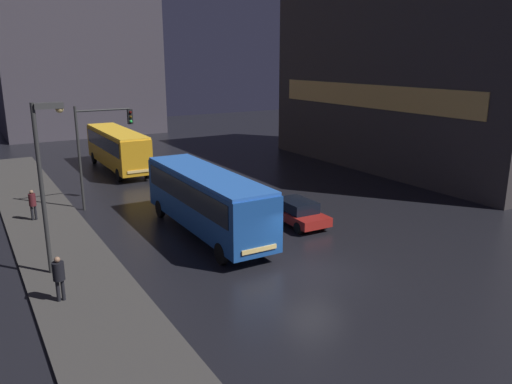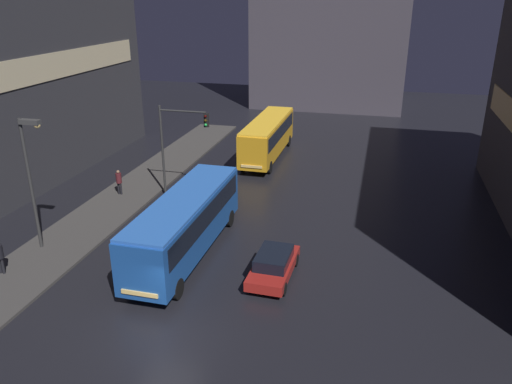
% 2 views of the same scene
% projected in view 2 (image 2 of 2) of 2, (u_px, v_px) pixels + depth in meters
% --- Properties ---
extents(ground_plane, '(120.00, 120.00, 0.00)m').
position_uv_depth(ground_plane, '(166.00, 340.00, 20.38)').
color(ground_plane, black).
extents(sidewalk_left, '(4.00, 48.00, 0.15)m').
position_uv_depth(sidewalk_left, '(99.00, 217.00, 31.41)').
color(sidewalk_left, '#3D3A38').
rests_on(sidewalk_left, ground).
extents(building_left_tower, '(10.07, 22.17, 24.56)m').
position_uv_depth(building_left_tower, '(0.00, 7.00, 36.24)').
color(building_left_tower, '#2D2D33').
rests_on(building_left_tower, ground).
extents(bus_near, '(2.64, 10.91, 3.35)m').
position_uv_depth(bus_near, '(185.00, 220.00, 26.28)').
color(bus_near, '#194793').
rests_on(bus_near, ground).
extents(bus_far, '(2.46, 10.74, 3.35)m').
position_uv_depth(bus_far, '(268.00, 134.00, 42.23)').
color(bus_far, orange).
rests_on(bus_far, ground).
extents(car_taxi, '(1.95, 4.28, 1.38)m').
position_uv_depth(car_taxi, '(274.00, 264.00, 24.61)').
color(car_taxi, maroon).
rests_on(car_taxi, ground).
extents(pedestrian_near, '(0.47, 0.47, 1.76)m').
position_uv_depth(pedestrian_near, '(119.00, 180.00, 34.39)').
color(pedestrian_near, black).
rests_on(pedestrian_near, sidewalk_left).
extents(traffic_light_main, '(3.46, 0.35, 6.33)m').
position_uv_depth(traffic_light_main, '(178.00, 137.00, 33.20)').
color(traffic_light_main, '#2D2D2D').
rests_on(traffic_light_main, ground).
extents(street_lamp_sidewalk, '(1.25, 0.36, 7.22)m').
position_uv_depth(street_lamp_sidewalk, '(31.00, 164.00, 25.72)').
color(street_lamp_sidewalk, '#2D2D2D').
rests_on(street_lamp_sidewalk, sidewalk_left).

